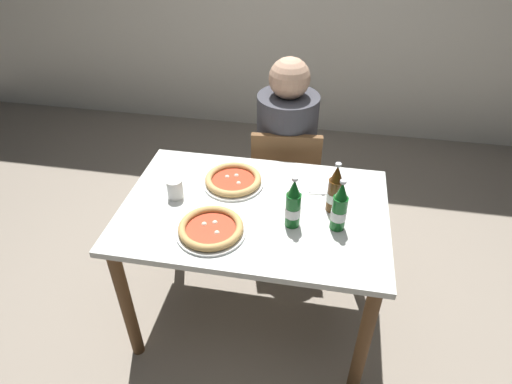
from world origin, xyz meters
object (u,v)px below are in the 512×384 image
beer_bottle_center (293,206)px  napkin_with_cutlery (315,183)px  dining_table_main (254,226)px  diner_seated (285,161)px  beer_bottle_right (335,191)px  pizza_margherita_near (211,229)px  pizza_marinara_far (233,180)px  beer_bottle_left (339,208)px  paper_cup (175,189)px  chair_behind_table (285,180)px

beer_bottle_center → napkin_with_cutlery: (0.08, 0.32, -0.10)m
dining_table_main → diner_seated: 0.67m
beer_bottle_right → pizza_margherita_near: bearing=-153.5°
pizza_marinara_far → dining_table_main: bearing=-50.6°
diner_seated → beer_bottle_center: diner_seated is taller
beer_bottle_left → paper_cup: bearing=173.9°
napkin_with_cutlery → beer_bottle_right: bearing=-63.6°
beer_bottle_right → chair_behind_table: bearing=116.3°
diner_seated → beer_bottle_left: (0.31, -0.73, 0.27)m
beer_bottle_left → beer_bottle_center: 0.19m
dining_table_main → pizza_margherita_near: bearing=-126.6°
beer_bottle_right → paper_cup: 0.73m
chair_behind_table → beer_bottle_right: (0.28, -0.56, 0.37)m
dining_table_main → beer_bottle_left: 0.44m
pizza_margherita_near → napkin_with_cutlery: pizza_margherita_near is taller
chair_behind_table → beer_bottle_right: beer_bottle_right is taller
beer_bottle_right → paper_cup: bearing=-176.9°
pizza_marinara_far → beer_bottle_right: (0.48, -0.11, 0.08)m
diner_seated → pizza_marinara_far: size_ratio=4.13×
pizza_margherita_near → diner_seated: bearing=76.0°
pizza_marinara_far → pizza_margherita_near: bearing=-92.5°
beer_bottle_left → beer_bottle_right: size_ratio=1.00×
diner_seated → pizza_margherita_near: diner_seated is taller
diner_seated → beer_bottle_left: size_ratio=4.89×
dining_table_main → diner_seated: bearing=84.2°
dining_table_main → beer_bottle_left: beer_bottle_left is taller
diner_seated → pizza_marinara_far: 0.57m
diner_seated → pizza_marinara_far: (-0.20, -0.50, 0.19)m
beer_bottle_left → diner_seated: bearing=112.8°
napkin_with_cutlery → paper_cup: 0.67m
beer_bottle_left → napkin_with_cutlery: bearing=110.7°
paper_cup → beer_bottle_center: bearing=-9.7°
dining_table_main → napkin_with_cutlery: bearing=42.4°
chair_behind_table → napkin_with_cutlery: bearing=110.6°
beer_bottle_left → beer_bottle_right: same height
diner_seated → pizza_margherita_near: bearing=-104.0°
beer_bottle_center → diner_seated: bearing=98.8°
dining_table_main → chair_behind_table: 0.63m
pizza_marinara_far → beer_bottle_right: 0.50m
diner_seated → pizza_margherita_near: 0.90m
diner_seated → beer_bottle_center: bearing=-81.2°
dining_table_main → beer_bottle_center: 0.30m
dining_table_main → napkin_with_cutlery: (0.26, 0.24, 0.12)m
pizza_marinara_far → paper_cup: bearing=-148.0°
beer_bottle_left → beer_bottle_right: (-0.02, 0.12, 0.00)m
beer_bottle_center → paper_cup: beer_bottle_center is taller
paper_cup → beer_bottle_left: bearing=-6.1°
dining_table_main → paper_cup: 0.41m
pizza_margherita_near → pizza_marinara_far: size_ratio=1.01×
chair_behind_table → diner_seated: bearing=-87.8°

